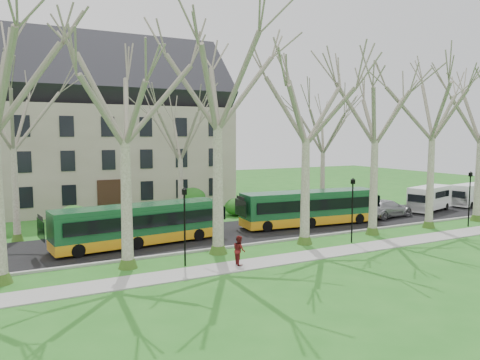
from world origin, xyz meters
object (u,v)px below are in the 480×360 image
bus_follow (310,208)px  van_a (430,199)px  van_b (471,195)px  sedan (386,208)px  bus_lead (139,224)px  pedestrian_b (239,250)px

bus_follow → van_a: bus_follow is taller
bus_follow → van_b: 20.61m
sedan → van_b: van_b is taller
bus_lead → van_a: bus_lead is taller
bus_lead → pedestrian_b: (3.67, -7.17, -0.56)m
bus_lead → van_b: (34.56, 0.97, -0.27)m
bus_lead → bus_follow: size_ratio=0.97×
van_a → pedestrian_b: bearing=-178.4°
bus_lead → van_a: bearing=-4.4°
sedan → pedestrian_b: size_ratio=3.25×
sedan → van_a: size_ratio=0.99×
van_a → van_b: 6.42m
sedan → van_a: 6.05m
sedan → pedestrian_b: bearing=104.8°
sedan → van_b: size_ratio=1.05×
van_b → pedestrian_b: bearing=-175.2°
bus_lead → pedestrian_b: bearing=-68.6°
bus_follow → pedestrian_b: 12.72m
van_a → van_b: size_ratio=1.06×
van_a → bus_lead: bearing=165.2°
van_a → pedestrian_b: (-24.48, -7.82, -0.35)m
bus_lead → pedestrian_b: size_ratio=6.72×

